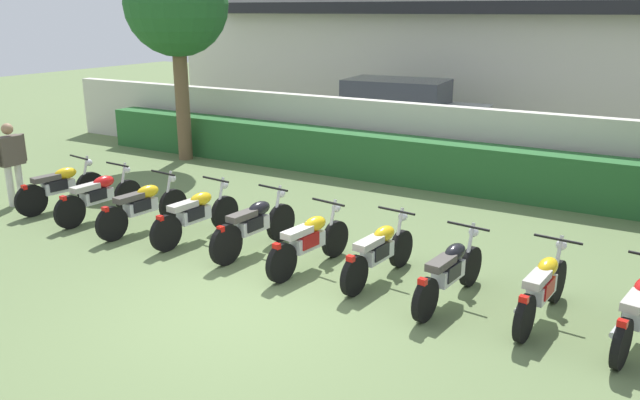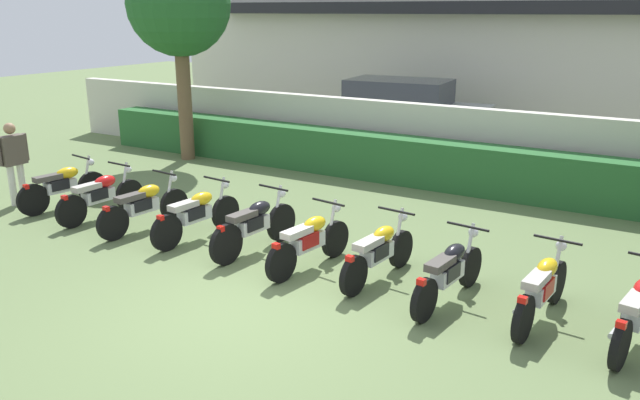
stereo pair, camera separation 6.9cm
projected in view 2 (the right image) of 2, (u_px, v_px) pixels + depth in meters
ground at (243, 309)px, 8.15m from camera, size 60.00×60.00×0.00m
building at (543, 14)px, 20.21m from camera, size 24.55×6.50×7.14m
compound_wall at (448, 144)px, 14.11m from camera, size 23.33×0.30×1.68m
hedge_row at (436, 164)px, 13.63m from camera, size 18.66×0.70×1.02m
parked_car at (403, 115)px, 17.40m from camera, size 4.64×2.39×1.89m
tree_near_inspector at (179, 6)px, 15.31m from camera, size 2.52×2.52×5.11m
motorcycle_in_row_0 at (62, 186)px, 12.18m from camera, size 0.61×1.82×0.96m
motorcycle_in_row_1 at (100, 195)px, 11.58m from camera, size 0.60×1.88×0.96m
motorcycle_in_row_2 at (144, 206)px, 10.97m from camera, size 0.60×1.90×0.95m
motorcycle_in_row_3 at (196, 214)px, 10.52m from camera, size 0.60×1.92×0.96m
motorcycle_in_row_4 at (254, 225)px, 9.96m from camera, size 0.60×1.92×0.98m
motorcycle_in_row_5 at (309, 241)px, 9.31m from camera, size 0.60×1.82×0.95m
motorcycle_in_row_6 at (378, 252)px, 8.90m from camera, size 0.60×1.82×0.94m
motorcycle_in_row_7 at (449, 272)px, 8.22m from camera, size 0.60×1.89×0.94m
motorcycle_in_row_8 at (542, 288)px, 7.73m from camera, size 0.60×1.86×0.94m
motorcycle_in_row_9 at (638, 311)px, 7.15m from camera, size 0.62×1.87×0.94m
inspector_person at (13, 157)px, 12.30m from camera, size 0.22×0.66×1.63m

